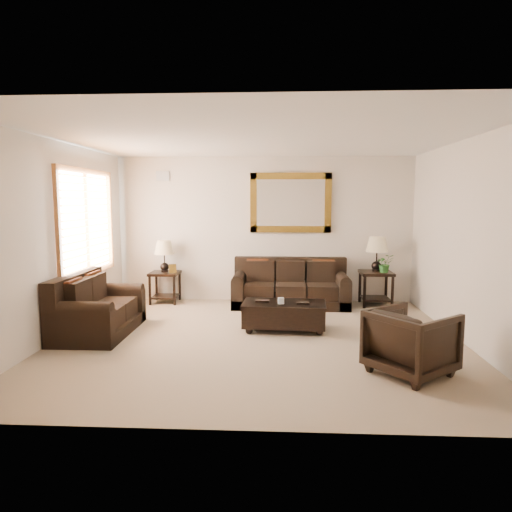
# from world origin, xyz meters

# --- Properties ---
(room) EXTENTS (5.51, 5.01, 2.71)m
(room) POSITION_xyz_m (0.00, 0.00, 1.35)
(room) COLOR #866F5D
(room) RESTS_ON ground
(window) EXTENTS (0.07, 1.96, 1.66)m
(window) POSITION_xyz_m (-2.70, 0.90, 1.55)
(window) COLOR white
(window) RESTS_ON room
(mirror) EXTENTS (1.50, 0.06, 1.10)m
(mirror) POSITION_xyz_m (0.49, 2.47, 1.85)
(mirror) COLOR #4C320F
(mirror) RESTS_ON room
(air_vent) EXTENTS (0.25, 0.02, 0.18)m
(air_vent) POSITION_xyz_m (-1.90, 2.48, 2.35)
(air_vent) COLOR #999999
(air_vent) RESTS_ON room
(sofa) EXTENTS (2.07, 0.89, 0.84)m
(sofa) POSITION_xyz_m (0.49, 2.09, 0.31)
(sofa) COLOR black
(sofa) RESTS_ON room
(loveseat) EXTENTS (0.90, 1.52, 0.86)m
(loveseat) POSITION_xyz_m (-2.33, 0.18, 0.31)
(loveseat) COLOR black
(loveseat) RESTS_ON room
(end_table_left) EXTENTS (0.53, 0.53, 1.16)m
(end_table_left) POSITION_xyz_m (-1.83, 2.20, 0.76)
(end_table_left) COLOR black
(end_table_left) RESTS_ON room
(end_table_right) EXTENTS (0.57, 0.57, 1.25)m
(end_table_right) POSITION_xyz_m (2.04, 2.18, 0.81)
(end_table_right) COLOR black
(end_table_right) RESTS_ON room
(coffee_table) EXTENTS (1.24, 0.72, 0.51)m
(coffee_table) POSITION_xyz_m (0.36, 0.49, 0.25)
(coffee_table) COLOR black
(coffee_table) RESTS_ON room
(armchair) EXTENTS (1.04, 1.05, 0.79)m
(armchair) POSITION_xyz_m (1.73, -1.17, 0.40)
(armchair) COLOR black
(armchair) RESTS_ON floor
(potted_plant) EXTENTS (0.34, 0.37, 0.26)m
(potted_plant) POSITION_xyz_m (2.16, 2.07, 0.75)
(potted_plant) COLOR #21521C
(potted_plant) RESTS_ON end_table_right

